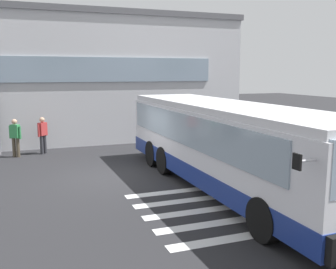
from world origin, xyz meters
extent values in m
cube|color=#232326|center=(0.00, 0.00, -0.01)|extent=(80.00, 90.00, 0.02)
cube|color=silver|center=(2.00, -6.00, 0.00)|extent=(4.40, 0.36, 0.01)
cube|color=silver|center=(2.00, -5.10, 0.00)|extent=(4.40, 0.36, 0.01)
cube|color=silver|center=(2.00, -4.20, 0.00)|extent=(4.40, 0.36, 0.01)
cube|color=silver|center=(2.00, -3.30, 0.00)|extent=(4.40, 0.36, 0.01)
cube|color=silver|center=(2.00, -2.40, 0.00)|extent=(4.40, 0.36, 0.01)
cube|color=#B7B7BC|center=(0.00, 12.00, 3.25)|extent=(17.05, 12.00, 6.49)
cube|color=#56565B|center=(0.00, 12.00, 6.64)|extent=(17.25, 12.20, 0.30)
cube|color=gray|center=(1.00, 5.96, 3.80)|extent=(11.05, 0.10, 1.20)
cube|color=silver|center=(3.00, -2.60, 1.42)|extent=(2.80, 11.12, 2.15)
cube|color=navy|center=(3.00, -2.60, 0.62)|extent=(2.84, 11.16, 0.55)
cube|color=silver|center=(3.00, -2.60, 2.60)|extent=(2.69, 10.92, 0.20)
cube|color=#8C9EAD|center=(4.29, -2.27, 1.92)|extent=(0.26, 9.86, 0.95)
cube|color=#8C9EAD|center=(1.70, -2.33, 1.92)|extent=(0.26, 9.86, 0.95)
cylinder|color=#B7B7BF|center=(1.62, -7.91, 2.17)|extent=(0.40, 0.06, 0.05)
cube|color=black|center=(1.42, -7.92, 2.17)|extent=(0.04, 0.20, 0.28)
cylinder|color=black|center=(1.91, -6.35, 0.50)|extent=(0.32, 1.01, 1.00)
cylinder|color=black|center=(4.12, -0.24, 0.50)|extent=(0.32, 1.01, 1.00)
cylinder|color=black|center=(1.77, -0.29, 0.50)|extent=(0.32, 1.01, 1.00)
cylinder|color=black|center=(4.09, 1.06, 0.50)|extent=(0.32, 1.01, 1.00)
cylinder|color=black|center=(1.74, 1.01, 0.50)|extent=(0.32, 1.01, 1.00)
cylinder|color=#4C4233|center=(-3.29, 4.53, 0.42)|extent=(0.15, 0.15, 0.85)
cylinder|color=#4C4233|center=(-3.45, 4.64, 0.42)|extent=(0.15, 0.15, 0.85)
cube|color=#338C4C|center=(-3.37, 4.59, 1.14)|extent=(0.44, 0.40, 0.58)
sphere|color=tan|center=(-3.37, 4.59, 1.56)|extent=(0.23, 0.23, 0.23)
cylinder|color=#338C4C|center=(-3.17, 4.44, 1.09)|extent=(0.09, 0.09, 0.55)
cylinder|color=#338C4C|center=(-3.57, 4.73, 1.09)|extent=(0.09, 0.09, 0.55)
cylinder|color=#2D2D33|center=(-2.15, 4.96, 0.42)|extent=(0.15, 0.15, 0.85)
cylinder|color=#2D2D33|center=(-2.29, 4.82, 0.42)|extent=(0.15, 0.15, 0.85)
cube|color=#B23333|center=(-2.22, 4.89, 1.14)|extent=(0.42, 0.42, 0.58)
sphere|color=tan|center=(-2.22, 4.89, 1.56)|extent=(0.23, 0.23, 0.23)
cylinder|color=#B23333|center=(-2.04, 5.06, 1.09)|extent=(0.09, 0.09, 0.55)
cylinder|color=#B23333|center=(-2.40, 4.71, 1.09)|extent=(0.09, 0.09, 0.55)
camera|label=1|loc=(-2.76, -13.03, 3.66)|focal=40.80mm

